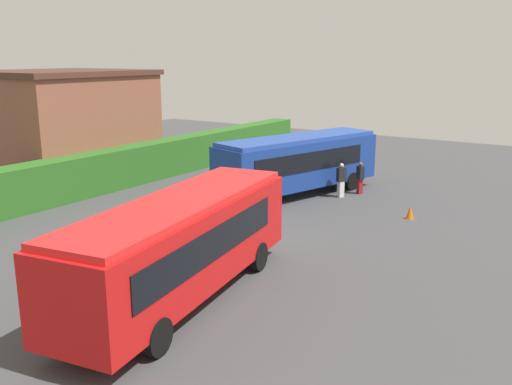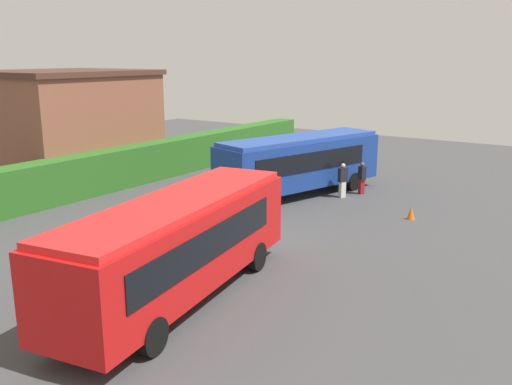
% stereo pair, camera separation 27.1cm
% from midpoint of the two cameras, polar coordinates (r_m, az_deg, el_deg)
% --- Properties ---
extents(ground_plane, '(64.00, 64.00, 0.00)m').
position_cam_midpoint_polar(ground_plane, '(22.55, -2.16, -4.90)').
color(ground_plane, '#424244').
extents(bus_red, '(10.31, 4.15, 3.15)m').
position_cam_midpoint_polar(bus_red, '(16.86, -8.13, -5.07)').
color(bus_red, red).
rests_on(bus_red, ground_plane).
extents(bus_blue, '(10.03, 5.14, 3.14)m').
position_cam_midpoint_polar(bus_blue, '(29.49, 4.11, 3.21)').
color(bus_blue, navy).
rests_on(bus_blue, ground_plane).
extents(person_left, '(0.46, 0.48, 1.64)m').
position_cam_midpoint_polar(person_left, '(20.81, -15.22, -4.53)').
color(person_left, black).
rests_on(person_left, ground_plane).
extents(person_center, '(0.46, 0.33, 1.80)m').
position_cam_midpoint_polar(person_center, '(19.88, -11.02, -4.87)').
color(person_center, black).
rests_on(person_center, ground_plane).
extents(person_right, '(0.53, 0.44, 1.81)m').
position_cam_midpoint_polar(person_right, '(29.38, 8.45, 1.35)').
color(person_right, silver).
rests_on(person_right, ground_plane).
extents(person_far, '(0.46, 0.49, 1.72)m').
position_cam_midpoint_polar(person_far, '(30.32, 10.37, 1.56)').
color(person_far, maroon).
rests_on(person_far, ground_plane).
extents(hedge_row, '(44.00, 1.49, 2.19)m').
position_cam_midpoint_polar(hedge_row, '(29.86, -19.71, 1.15)').
color(hedge_row, '#2C6520').
rests_on(hedge_row, ground_plane).
extents(depot_building, '(9.11, 8.11, 6.41)m').
position_cam_midpoint_polar(depot_building, '(35.44, -19.35, 6.56)').
color(depot_building, brown).
rests_on(depot_building, ground_plane).
extents(traffic_cone, '(0.36, 0.36, 0.60)m').
position_cam_midpoint_polar(traffic_cone, '(26.26, 15.21, -1.98)').
color(traffic_cone, orange).
rests_on(traffic_cone, ground_plane).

